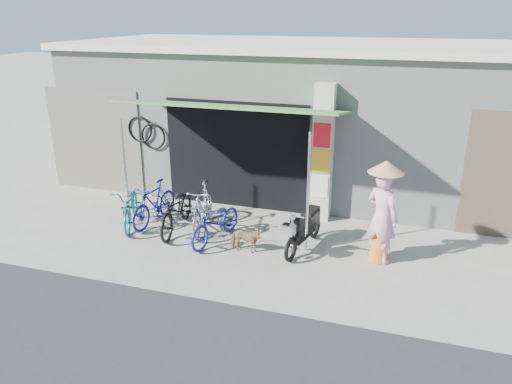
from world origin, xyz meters
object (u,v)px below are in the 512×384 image
(bike_teal, at_px, (131,206))
(nun, at_px, (382,213))
(bike_black, at_px, (177,209))
(bike_blue, at_px, (154,203))
(street_dog, at_px, (245,239))
(bike_navy, at_px, (216,222))
(moped, at_px, (304,228))
(bike_silver, at_px, (203,208))

(bike_teal, distance_m, nun, 5.27)
(bike_teal, distance_m, bike_black, 1.07)
(bike_blue, height_order, street_dog, bike_blue)
(bike_blue, height_order, bike_navy, bike_blue)
(moped, bearing_deg, bike_teal, -168.52)
(bike_black, xyz_separation_m, bike_navy, (0.99, -0.26, -0.06))
(bike_blue, height_order, bike_black, bike_black)
(bike_black, height_order, moped, bike_black)
(moped, bearing_deg, bike_blue, -172.12)
(bike_blue, bearing_deg, bike_silver, 7.41)
(bike_silver, height_order, street_dog, bike_silver)
(bike_teal, relative_size, street_dog, 2.69)
(bike_black, distance_m, nun, 4.20)
(bike_blue, xyz_separation_m, moped, (3.36, -0.17, -0.05))
(street_dog, bearing_deg, moped, -63.14)
(bike_blue, bearing_deg, bike_teal, -148.03)
(bike_blue, xyz_separation_m, street_dog, (2.33, -0.70, -0.20))
(bike_teal, height_order, bike_blue, bike_blue)
(street_dog, height_order, moped, moped)
(bike_teal, distance_m, bike_navy, 2.07)
(bike_black, bearing_deg, bike_navy, -22.36)
(nun, bearing_deg, bike_blue, 28.39)
(moped, bearing_deg, street_dog, -142.18)
(bike_teal, xyz_separation_m, bike_blue, (0.45, 0.22, 0.02))
(bike_silver, relative_size, bike_navy, 1.04)
(bike_black, bearing_deg, bike_blue, 157.96)
(bike_silver, distance_m, street_dog, 1.42)
(bike_black, distance_m, bike_silver, 0.54)
(bike_silver, relative_size, moped, 1.03)
(bike_teal, xyz_separation_m, street_dog, (2.77, -0.48, -0.18))
(bike_silver, xyz_separation_m, street_dog, (1.20, -0.73, -0.23))
(bike_teal, relative_size, bike_silver, 1.03)
(bike_black, relative_size, moped, 1.13)
(bike_teal, height_order, moped, moped)
(bike_teal, relative_size, nun, 0.89)
(bike_blue, xyz_separation_m, bike_black, (0.62, -0.16, 0.01))
(bike_silver, height_order, nun, nun)
(bike_black, xyz_separation_m, bike_silver, (0.50, 0.19, 0.02))
(street_dog, xyz_separation_m, moped, (1.04, 0.53, 0.15))
(bike_teal, bearing_deg, moped, -22.91)
(bike_black, xyz_separation_m, street_dog, (1.70, -0.54, -0.21))
(bike_blue, relative_size, nun, 0.81)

